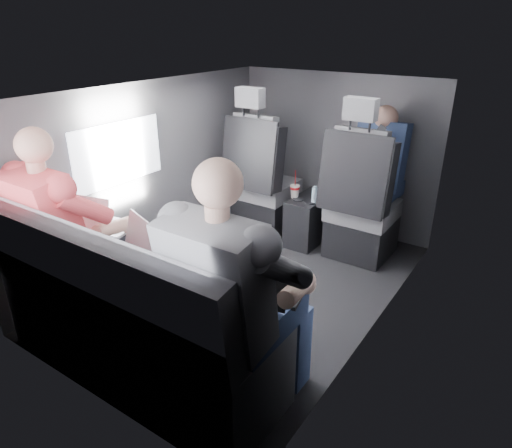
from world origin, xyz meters
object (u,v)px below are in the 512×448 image
Objects in this scene: passenger_rear_right at (237,296)px; passenger_front_right at (381,160)px; laptop_black at (264,286)px; center_console at (309,219)px; soda_cup at (295,191)px; front_seat_right at (360,210)px; water_bottle at (315,195)px; laptop_silver at (157,249)px; rear_bench at (132,325)px; front_seat_left at (262,188)px; passenger_rear_left at (69,233)px; laptop_white at (100,223)px.

passenger_rear_right reaches higher than passenger_front_right.
laptop_black is 0.28× the size of passenger_rear_right.
laptop_black reaches higher than center_console.
passenger_rear_right reaches higher than soda_cup.
center_console is 0.37× the size of passenger_rear_right.
front_seat_right is at bearing -96.85° from passenger_front_right.
water_bottle is 0.19× the size of passenger_front_right.
laptop_black is (0.66, 0.01, -0.00)m from laptop_silver.
passenger_rear_right reaches higher than rear_bench.
front_seat_left is 1.01× the size of passenger_rear_left.
water_bottle is (0.09, 1.84, 0.16)m from rear_bench.
laptop_white is 1.19m from laptop_black.
center_console is at bearing 89.19° from laptop_silver.
rear_bench is at bearing -9.63° from passenger_rear_left.
front_seat_left reaches higher than rear_bench.
front_seat_left is 1.99m from laptop_black.
center_console is 3.41× the size of water_bottle.
laptop_silver is (0.43, -1.66, 0.23)m from front_seat_left.
center_console is 0.29m from soda_cup.
passenger_front_right is at bearing 93.44° from passenger_rear_right.
soda_cup is at bearing 93.09° from rear_bench.
laptop_black reaches higher than soda_cup.
front_seat_left is 0.79× the size of rear_bench.
rear_bench is 11.35× the size of water_bottle.
laptop_white is at bearing -122.01° from front_seat_right.
passenger_rear_right is at bearing -73.52° from water_bottle.
laptop_white is (-0.64, -1.54, 0.17)m from water_bottle.
front_seat_right is 1.83m from passenger_rear_right.
laptop_silver is 0.66m from laptop_black.
passenger_front_right is (0.58, 0.31, 0.28)m from soda_cup.
front_seat_left is at bearing 120.27° from passenger_rear_right.
front_seat_right is 3.50× the size of laptop_black.
laptop_white is 0.29× the size of passenger_rear_right.
soda_cup is at bearing 111.85° from passenger_rear_right.
soda_cup reaches higher than water_bottle.
laptop_silver is (-0.47, -1.66, 0.23)m from front_seat_right.
rear_bench is at bearing -90.00° from center_console.
passenger_rear_left is at bearing -93.41° from front_seat_left.
laptop_silver is at bearing -75.62° from front_seat_left.
rear_bench is 1.25× the size of passenger_rear_right.
rear_bench is 0.41m from laptop_silver.
laptop_white reaches higher than center_console.
water_bottle is at bearing -6.67° from front_seat_left.
laptop_white is at bearing 177.70° from laptop_black.
water_bottle is 1.83m from passenger_rear_right.
laptop_black is at bearing 77.38° from passenger_rear_right.
laptop_black is 1.21m from passenger_rear_left.
laptop_white is at bearing -108.58° from center_console.
passenger_rear_right is at bearing 8.86° from rear_bench.
rear_bench reaches higher than laptop_silver.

